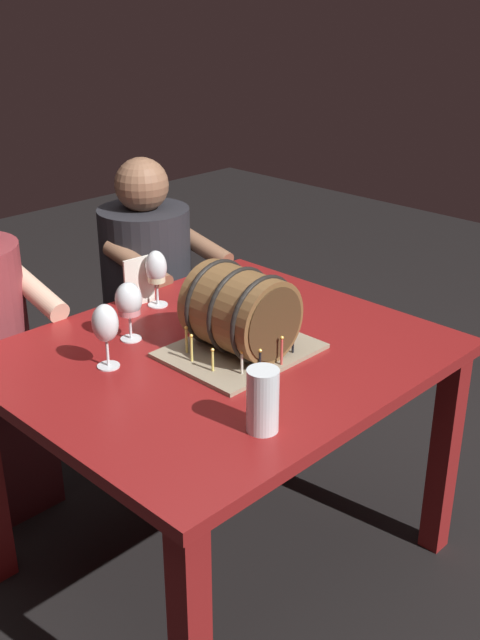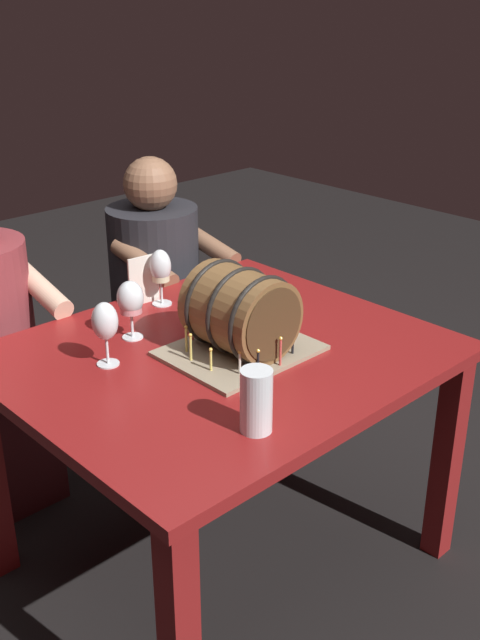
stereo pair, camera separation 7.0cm
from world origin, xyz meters
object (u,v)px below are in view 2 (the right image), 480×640
menu_card (144,280)px  person_seated_right (157,310)px  dining_table (221,385)px  wine_glass_empty (105,323)px  wine_glass_rose (130,300)px  barrel_cake (240,314)px  wine_glass_white (160,269)px  beer_pint (256,404)px

menu_card → person_seated_right: bearing=54.0°
dining_table → wine_glass_empty: wine_glass_empty is taller
wine_glass_rose → barrel_cake: bearing=-60.6°
wine_glass_white → menu_card: size_ratio=1.16×
wine_glass_white → person_seated_right: size_ratio=0.16×
barrel_cake → wine_glass_rose: barrel_cake is taller
barrel_cake → wine_glass_rose: size_ratio=2.26×
wine_glass_white → wine_glass_rose: bearing=-147.2°
wine_glass_empty → menu_card: (0.33, 0.28, -0.05)m
dining_table → menu_card: 0.47m
beer_pint → barrel_cake: bearing=51.9°
wine_glass_empty → beer_pint: (0.06, -0.51, -0.05)m
dining_table → person_seated_right: person_seated_right is taller
wine_glass_empty → person_seated_right: (0.64, 0.63, -0.35)m
barrel_cake → wine_glass_rose: (-0.16, 0.29, 0.00)m
barrel_cake → beer_pint: bearing=-128.1°
wine_glass_white → person_seated_right: bearing=55.5°
menu_card → wine_glass_white: bearing=-48.6°
wine_glass_empty → beer_pint: wine_glass_empty is taller
barrel_cake → person_seated_right: size_ratio=0.36×
wine_glass_rose → wine_glass_white: bearing=32.8°
menu_card → barrel_cake: bearing=-87.6°
barrel_cake → person_seated_right: person_seated_right is taller
beer_pint → menu_card: (0.27, 0.79, 0.01)m
person_seated_right → beer_pint: bearing=-116.9°
beer_pint → person_seated_right: (0.58, 1.14, -0.30)m
menu_card → person_seated_right: (0.31, 0.35, -0.31)m
beer_pint → menu_card: 0.84m
menu_card → beer_pint: bearing=-103.8°
beer_pint → person_seated_right: bearing=63.1°
wine_glass_empty → beer_pint: 0.52m
wine_glass_white → menu_card: wine_glass_white is taller
person_seated_right → menu_card: bearing=-131.2°
wine_glass_white → wine_glass_empty: (-0.37, -0.23, 0.00)m
dining_table → wine_glass_white: wine_glass_white is taller
barrel_cake → wine_glass_white: bearing=82.4°
wine_glass_white → beer_pint: 0.81m
wine_glass_rose → person_seated_right: (0.49, 0.54, -0.34)m
dining_table → beer_pint: (-0.22, -0.37, 0.18)m
wine_glass_empty → person_seated_right: size_ratio=0.16×
dining_table → person_seated_right: 0.86m
dining_table → barrel_cake: bearing=-57.6°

